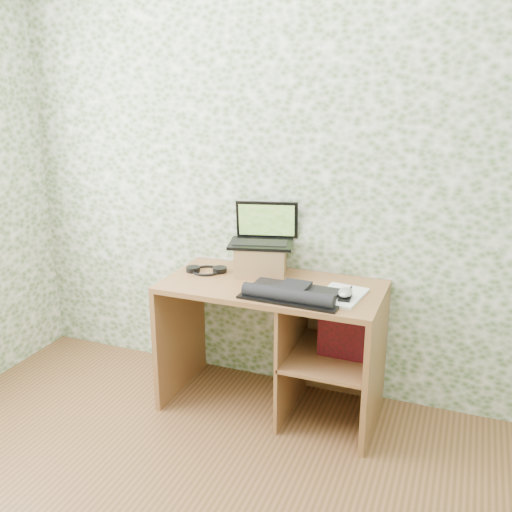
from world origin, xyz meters
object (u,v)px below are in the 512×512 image
at_px(riser, 261,259).
at_px(notepad, 341,295).
at_px(desk, 287,329).
at_px(keyboard, 292,293).
at_px(laptop, 263,234).

bearing_deg(riser, notepad, -20.53).
height_order(desk, keyboard, keyboard).
relative_size(desk, riser, 4.27).
xyz_separation_m(desk, keyboard, (0.08, -0.18, 0.29)).
relative_size(desk, keyboard, 2.28).
xyz_separation_m(desk, notepad, (0.31, -0.08, 0.28)).
height_order(laptop, keyboard, laptop).
bearing_deg(laptop, notepad, -38.48).
height_order(riser, laptop, laptop).
xyz_separation_m(laptop, notepad, (0.51, -0.23, -0.22)).
distance_m(desk, riser, 0.42).
distance_m(desk, notepad, 0.43).
height_order(desk, riser, riser).
height_order(riser, keyboard, riser).
bearing_deg(desk, laptop, 142.43).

